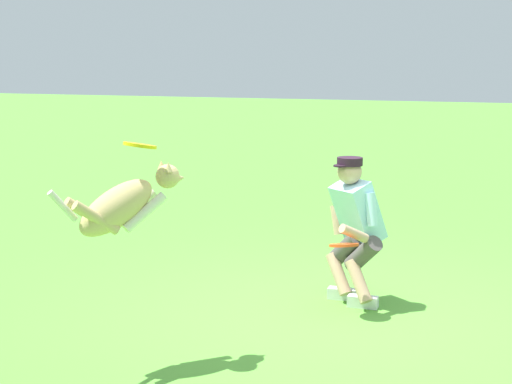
{
  "coord_description": "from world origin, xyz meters",
  "views": [
    {
      "loc": [
        -1.42,
        6.38,
        2.19
      ],
      "look_at": [
        0.59,
        0.43,
        1.11
      ],
      "focal_mm": 58.13,
      "sensor_mm": 36.0,
      "label": 1
    }
  ],
  "objects": [
    {
      "name": "ground_plane",
      "position": [
        0.0,
        0.0,
        0.0
      ],
      "size": [
        60.0,
        60.0,
        0.0
      ],
      "primitive_type": "plane",
      "color": "#569E37"
    },
    {
      "name": "frisbee_held",
      "position": [
        0.02,
        -0.13,
        0.61
      ],
      "size": [
        0.26,
        0.26,
        0.08
      ],
      "primitive_type": "cylinder",
      "rotation": [
        -0.16,
        -0.08,
        3.21
      ],
      "color": "#E2481A",
      "rests_on": "person"
    },
    {
      "name": "person",
      "position": [
        0.01,
        -0.52,
        0.7
      ],
      "size": [
        0.6,
        0.71,
        1.29
      ],
      "rotation": [
        0.0,
        0.0,
        0.89
      ],
      "color": "silver",
      "rests_on": "ground_plane"
    },
    {
      "name": "frisbee_flying",
      "position": [
        1.12,
        1.33,
        1.55
      ],
      "size": [
        0.33,
        0.33,
        0.06
      ],
      "primitive_type": "cylinder",
      "rotation": [
        -0.17,
        -0.01,
        2.43
      ],
      "color": "yellow"
    },
    {
      "name": "dog",
      "position": [
        1.21,
        1.43,
        1.15
      ],
      "size": [
        0.68,
        0.83,
        0.54
      ],
      "rotation": [
        0.0,
        0.0,
        4.04
      ],
      "color": "tan"
    }
  ]
}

